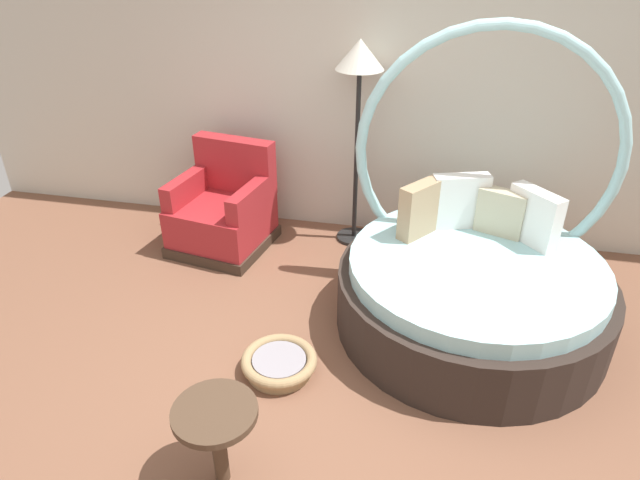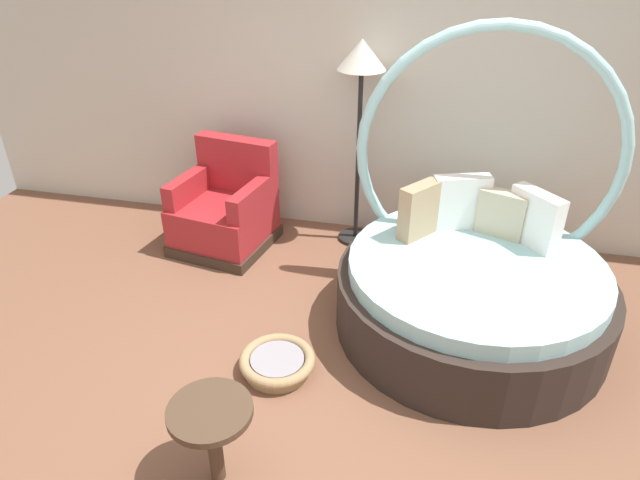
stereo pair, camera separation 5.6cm
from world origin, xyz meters
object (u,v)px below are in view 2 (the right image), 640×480
pet_basket (277,362)px  round_daybed (473,276)px  side_table (211,421)px  red_armchair (226,211)px  floor_lamp (361,75)px

pet_basket → round_daybed: bearing=34.4°
round_daybed → side_table: 2.16m
side_table → red_armchair: bearing=109.8°
round_daybed → floor_lamp: round_daybed is taller
red_armchair → side_table: red_armchair is taller
red_armchair → floor_lamp: size_ratio=0.52×
round_daybed → red_armchair: bearing=162.5°
round_daybed → side_table: (-1.32, -1.71, 0.03)m
side_table → floor_lamp: bearing=84.1°
floor_lamp → side_table: bearing=-95.9°
red_armchair → floor_lamp: (1.15, 0.34, 1.20)m
red_armchair → side_table: 2.55m
floor_lamp → round_daybed: bearing=-44.9°
round_daybed → pet_basket: (-1.24, -0.85, -0.32)m
round_daybed → red_armchair: (-2.18, 0.69, -0.07)m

